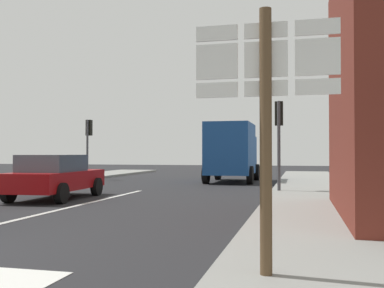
{
  "coord_description": "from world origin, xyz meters",
  "views": [
    {
      "loc": [
        6.29,
        -5.13,
        1.53
      ],
      "look_at": [
        2.85,
        9.11,
        1.82
      ],
      "focal_mm": 42.0,
      "sensor_mm": 36.0,
      "label": 1
    }
  ],
  "objects_px": {
    "sedan_far": "(55,176)",
    "traffic_light_far_left": "(89,135)",
    "delivery_truck": "(232,151)",
    "route_sign_post": "(266,112)",
    "traffic_light_near_right": "(279,125)"
  },
  "relations": [
    {
      "from": "sedan_far",
      "to": "traffic_light_far_left",
      "type": "relative_size",
      "value": 1.25
    },
    {
      "from": "sedan_far",
      "to": "delivery_truck",
      "type": "bearing_deg",
      "value": 65.96
    },
    {
      "from": "sedan_far",
      "to": "traffic_light_far_left",
      "type": "bearing_deg",
      "value": 110.9
    },
    {
      "from": "sedan_far",
      "to": "delivery_truck",
      "type": "xyz_separation_m",
      "value": [
        4.44,
        9.97,
        0.89
      ]
    },
    {
      "from": "delivery_truck",
      "to": "route_sign_post",
      "type": "relative_size",
      "value": 1.56
    },
    {
      "from": "route_sign_post",
      "to": "delivery_truck",
      "type": "bearing_deg",
      "value": 99.67
    },
    {
      "from": "sedan_far",
      "to": "traffic_light_near_right",
      "type": "relative_size",
      "value": 1.24
    },
    {
      "from": "traffic_light_near_right",
      "to": "route_sign_post",
      "type": "bearing_deg",
      "value": -88.13
    },
    {
      "from": "route_sign_post",
      "to": "traffic_light_far_left",
      "type": "relative_size",
      "value": 0.93
    },
    {
      "from": "delivery_truck",
      "to": "route_sign_post",
      "type": "distance_m",
      "value": 18.44
    },
    {
      "from": "route_sign_post",
      "to": "traffic_light_near_right",
      "type": "bearing_deg",
      "value": 91.87
    },
    {
      "from": "delivery_truck",
      "to": "traffic_light_far_left",
      "type": "height_order",
      "value": "traffic_light_far_left"
    },
    {
      "from": "route_sign_post",
      "to": "traffic_light_near_right",
      "type": "height_order",
      "value": "traffic_light_near_right"
    },
    {
      "from": "sedan_far",
      "to": "delivery_truck",
      "type": "relative_size",
      "value": 0.86
    },
    {
      "from": "sedan_far",
      "to": "traffic_light_far_left",
      "type": "height_order",
      "value": "traffic_light_far_left"
    }
  ]
}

